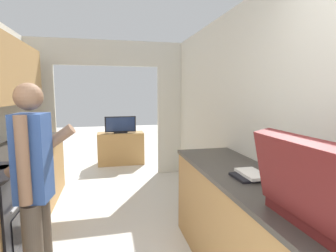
# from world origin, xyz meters

# --- Properties ---
(wall_right) EXTENTS (0.06, 6.79, 2.50)m
(wall_right) POSITION_xyz_m (1.40, 1.59, 1.25)
(wall_right) COLOR silver
(wall_right) RESTS_ON ground_plane
(wall_far_with_doorway) EXTENTS (3.14, 0.06, 2.50)m
(wall_far_with_doorway) POSITION_xyz_m (0.00, 4.42, 1.46)
(wall_far_with_doorway) COLOR silver
(wall_far_with_doorway) RESTS_ON ground_plane
(counter_left) EXTENTS (0.62, 3.12, 0.92)m
(counter_left) POSITION_xyz_m (-1.07, 2.80, 0.46)
(counter_left) COLOR #B2844C
(counter_left) RESTS_ON ground_plane
(counter_right) EXTENTS (0.62, 2.29, 0.92)m
(counter_right) POSITION_xyz_m (1.07, 1.18, 0.46)
(counter_right) COLOR #B2844C
(counter_right) RESTS_ON ground_plane
(person) EXTENTS (0.53, 0.40, 1.64)m
(person) POSITION_xyz_m (-0.53, 1.42, 0.88)
(person) COLOR #4C4238
(person) RESTS_ON ground_plane
(suitcase) EXTENTS (0.48, 0.58, 0.46)m
(suitcase) POSITION_xyz_m (1.00, 0.51, 1.07)
(suitcase) COLOR #5B1919
(suitcase) RESTS_ON counter_right
(book_stack) EXTENTS (0.24, 0.28, 0.04)m
(book_stack) POSITION_xyz_m (1.05, 1.24, 0.94)
(book_stack) COLOR black
(book_stack) RESTS_ON counter_right
(tv_cabinet) EXTENTS (0.99, 0.42, 0.70)m
(tv_cabinet) POSITION_xyz_m (0.24, 5.26, 0.35)
(tv_cabinet) COLOR #B2844C
(tv_cabinet) RESTS_ON ground_plane
(television) EXTENTS (0.66, 0.16, 0.36)m
(television) POSITION_xyz_m (0.24, 5.21, 0.88)
(television) COLOR black
(television) RESTS_ON tv_cabinet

